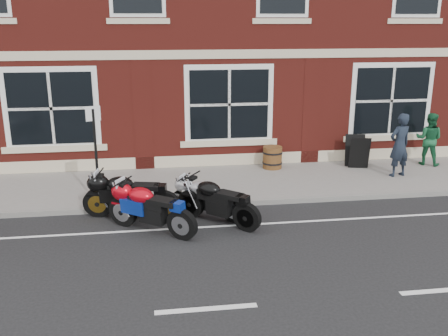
{
  "coord_description": "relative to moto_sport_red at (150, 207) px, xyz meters",
  "views": [
    {
      "loc": [
        -0.69,
        -9.77,
        4.28
      ],
      "look_at": [
        0.93,
        1.6,
        0.91
      ],
      "focal_mm": 40.0,
      "sensor_mm": 36.0,
      "label": 1
    }
  ],
  "objects": [
    {
      "name": "ground",
      "position": [
        0.84,
        -0.13,
        -0.57
      ],
      "size": [
        80.0,
        80.0,
        0.0
      ],
      "primitive_type": "plane",
      "color": "black",
      "rests_on": "ground"
    },
    {
      "name": "sidewalk",
      "position": [
        0.84,
        2.87,
        -0.51
      ],
      "size": [
        30.0,
        3.0,
        0.12
      ],
      "primitive_type": "cube",
      "color": "slate",
      "rests_on": "ground"
    },
    {
      "name": "kerb",
      "position": [
        0.84,
        1.29,
        -0.51
      ],
      "size": [
        30.0,
        0.16,
        0.12
      ],
      "primitive_type": "cube",
      "color": "slate",
      "rests_on": "ground"
    },
    {
      "name": "moto_sport_red",
      "position": [
        0.0,
        0.0,
        0.0
      ],
      "size": [
        1.85,
        1.4,
        0.99
      ],
      "rotation": [
        0.0,
        0.0,
        0.94
      ],
      "color": "black",
      "rests_on": "ground"
    },
    {
      "name": "moto_sport_black",
      "position": [
        -0.47,
        0.88,
        0.0
      ],
      "size": [
        2.18,
        0.62,
        0.99
      ],
      "rotation": [
        0.0,
        0.0,
        1.35
      ],
      "color": "black",
      "rests_on": "ground"
    },
    {
      "name": "moto_sport_silver",
      "position": [
        1.26,
        0.67,
        -0.08
      ],
      "size": [
        1.6,
        1.17,
        0.84
      ],
      "rotation": [
        0.0,
        0.0,
        0.96
      ],
      "color": "black",
      "rests_on": "ground"
    },
    {
      "name": "moto_naked_black",
      "position": [
        1.44,
        0.27,
        -0.02
      ],
      "size": [
        1.68,
        1.52,
        0.96
      ],
      "rotation": [
        0.0,
        0.0,
        0.84
      ],
      "color": "black",
      "rests_on": "ground"
    },
    {
      "name": "pedestrian_left",
      "position": [
        6.85,
        2.67,
        0.44
      ],
      "size": [
        0.73,
        0.57,
        1.78
      ],
      "primitive_type": "imported",
      "rotation": [
        0.0,
        0.0,
        3.39
      ],
      "color": "black",
      "rests_on": "sidewalk"
    },
    {
      "name": "pedestrian_right",
      "position": [
        8.28,
        3.64,
        0.34
      ],
      "size": [
        0.97,
        0.94,
        1.58
      ],
      "primitive_type": "imported",
      "rotation": [
        0.0,
        0.0,
        2.5
      ],
      "color": "#175330",
      "rests_on": "sidewalk"
    },
    {
      "name": "a_board_sign",
      "position": [
        6.05,
        3.64,
        0.03
      ],
      "size": [
        0.64,
        0.49,
        0.96
      ],
      "primitive_type": null,
      "rotation": [
        0.0,
        0.0,
        -0.21
      ],
      "color": "black",
      "rests_on": "sidewalk"
    },
    {
      "name": "barrel_planter",
      "position": [
        3.56,
        3.92,
        -0.12
      ],
      "size": [
        0.58,
        0.58,
        0.65
      ],
      "color": "#4D3114",
      "rests_on": "sidewalk"
    },
    {
      "name": "parking_sign",
      "position": [
        -1.2,
        1.42,
        0.92
      ],
      "size": [
        0.32,
        0.13,
        2.36
      ],
      "rotation": [
        0.0,
        0.0,
        0.35
      ],
      "color": "black",
      "rests_on": "sidewalk"
    }
  ]
}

